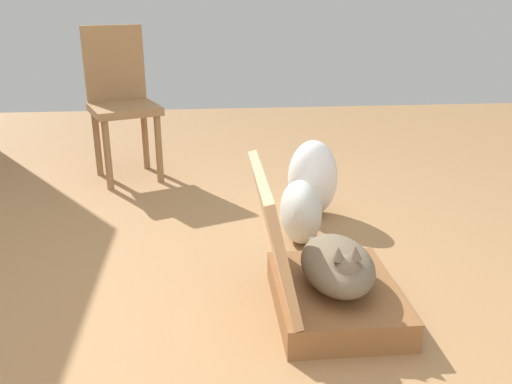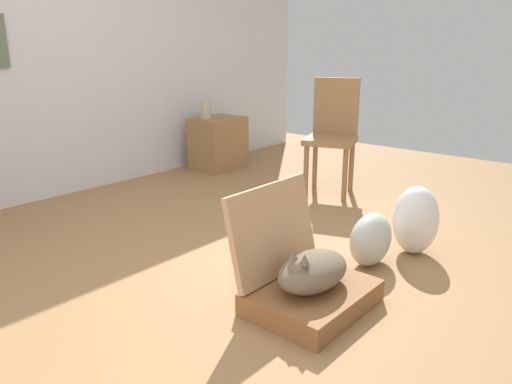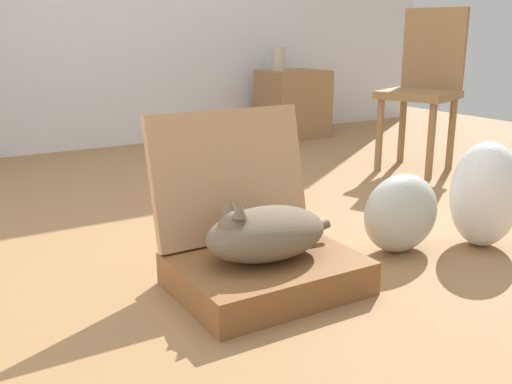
{
  "view_description": "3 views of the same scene",
  "coord_description": "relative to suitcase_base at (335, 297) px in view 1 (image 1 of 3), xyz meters",
  "views": [
    {
      "loc": [
        -2.1,
        -0.1,
        1.21
      ],
      "look_at": [
        0.03,
        -0.3,
        0.42
      ],
      "focal_mm": 37.96,
      "sensor_mm": 36.0,
      "label": 1
    },
    {
      "loc": [
        -2.1,
        -1.82,
        1.27
      ],
      "look_at": [
        -0.09,
        -0.08,
        0.47
      ],
      "focal_mm": 34.29,
      "sensor_mm": 36.0,
      "label": 2
    },
    {
      "loc": [
        -1.24,
        -2.18,
        0.87
      ],
      "look_at": [
        -0.15,
        -0.37,
        0.28
      ],
      "focal_mm": 40.83,
      "sensor_mm": 36.0,
      "label": 3
    }
  ],
  "objects": [
    {
      "name": "ground_plane",
      "position": [
        0.25,
        0.6,
        -0.06
      ],
      "size": [
        7.68,
        7.68,
        0.0
      ],
      "primitive_type": "plane",
      "color": "#9E7247",
      "rests_on": "ground"
    },
    {
      "name": "suitcase_base",
      "position": [
        0.0,
        0.0,
        0.0
      ],
      "size": [
        0.61,
        0.48,
        0.12
      ],
      "primitive_type": "cube",
      "color": "brown",
      "rests_on": "ground"
    },
    {
      "name": "chair",
      "position": [
        1.83,
        1.05,
        0.49
      ],
      "size": [
        0.54,
        0.54,
        1.01
      ],
      "rotation": [
        0.0,
        0.0,
        -1.21
      ],
      "color": "olive",
      "rests_on": "ground"
    },
    {
      "name": "suitcase_lid",
      "position": [
        0.0,
        0.25,
        0.3
      ],
      "size": [
        0.61,
        0.14,
        0.48
      ],
      "primitive_type": "cube",
      "rotation": [
        1.35,
        0.0,
        0.0
      ],
      "color": "tan",
      "rests_on": "suitcase_base"
    },
    {
      "name": "plastic_bag_white",
      "position": [
        0.66,
        0.03,
        0.1
      ],
      "size": [
        0.35,
        0.21,
        0.32
      ],
      "primitive_type": "ellipsoid",
      "color": "silver",
      "rests_on": "ground"
    },
    {
      "name": "cat",
      "position": [
        -0.01,
        0.0,
        0.15
      ],
      "size": [
        0.52,
        0.28,
        0.23
      ],
      "color": "brown",
      "rests_on": "suitcase_base"
    },
    {
      "name": "plastic_bag_clear",
      "position": [
        1.0,
        -0.1,
        0.16
      ],
      "size": [
        0.28,
        0.28,
        0.44
      ],
      "primitive_type": "ellipsoid",
      "color": "white",
      "rests_on": "ground"
    }
  ]
}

